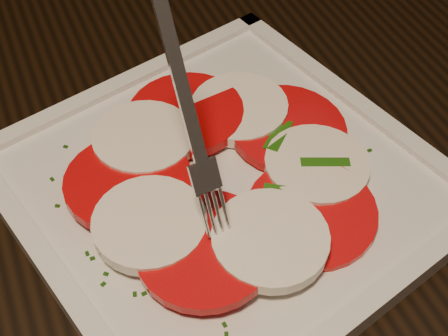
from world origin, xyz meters
TOP-DOWN VIEW (x-y plane):
  - table at (-0.09, -0.08)m, footprint 1.26×0.89m
  - plate at (-0.16, -0.03)m, footprint 0.34×0.34m
  - caprese_salad at (-0.16, -0.03)m, footprint 0.24×0.24m
  - fork at (-0.19, -0.04)m, footprint 0.03×0.08m

SIDE VIEW (x-z plane):
  - table at x=-0.09m, z-range 0.28..1.03m
  - plate at x=-0.16m, z-range 0.75..0.76m
  - caprese_salad at x=-0.16m, z-range 0.76..0.79m
  - fork at x=-0.19m, z-range 0.79..0.94m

